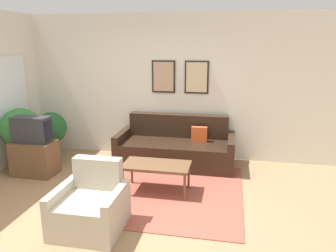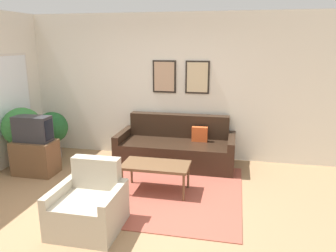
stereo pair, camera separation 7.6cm
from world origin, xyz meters
The scene contains 11 objects.
ground_plane centered at (0.00, 0.00, 0.00)m, with size 16.00×16.00×0.00m, color #997551.
area_rug centered at (0.35, 0.84, 0.01)m, with size 2.47×2.27×0.01m.
wall_back centered at (0.01, 2.48, 1.35)m, with size 8.00×0.09×2.70m.
couch centered at (0.41, 2.01, 0.30)m, with size 2.09×0.90×0.87m.
coffee_table centered at (0.33, 0.80, 0.40)m, with size 0.98×0.51×0.44m.
tv_stand centered at (-1.83, 1.07, 0.29)m, with size 0.69×0.44×0.57m.
tv centered at (-1.83, 1.07, 0.79)m, with size 0.60×0.28×0.43m.
armchair centered at (-0.22, -0.30, 0.27)m, with size 0.78×0.76×0.80m.
potted_plant_tall centered at (-2.22, 1.34, 0.69)m, with size 0.69×0.69×1.07m.
potted_plant_by_window centered at (-1.97, 1.86, 0.57)m, with size 0.59×0.59×0.90m.
potted_plant_small centered at (-2.01, 1.32, 0.51)m, with size 0.51×0.51×0.80m.
Camera 1 is at (1.36, -3.58, 2.18)m, focal length 35.00 mm.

